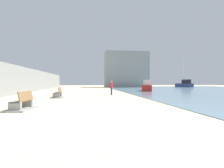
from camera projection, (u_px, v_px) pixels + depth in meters
ground_plane at (81, 93)px, 26.70m from camera, size 120.00×120.00×0.00m
seawall at (22, 80)px, 25.73m from camera, size 0.80×64.00×3.38m
bench_near at (22, 105)px, 10.45m from camera, size 1.34×2.22×0.98m
bench_far at (58, 95)px, 18.54m from camera, size 1.12×2.11×0.98m
person_walking at (112, 87)px, 21.99m from camera, size 0.34×0.46×1.60m
boat_far_right at (147, 87)px, 32.23m from camera, size 3.32×6.33×1.74m
boat_far_left at (185, 84)px, 54.72m from camera, size 3.42×5.40×7.45m
harbor_building at (126, 70)px, 55.91m from camera, size 12.00×6.00×9.87m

